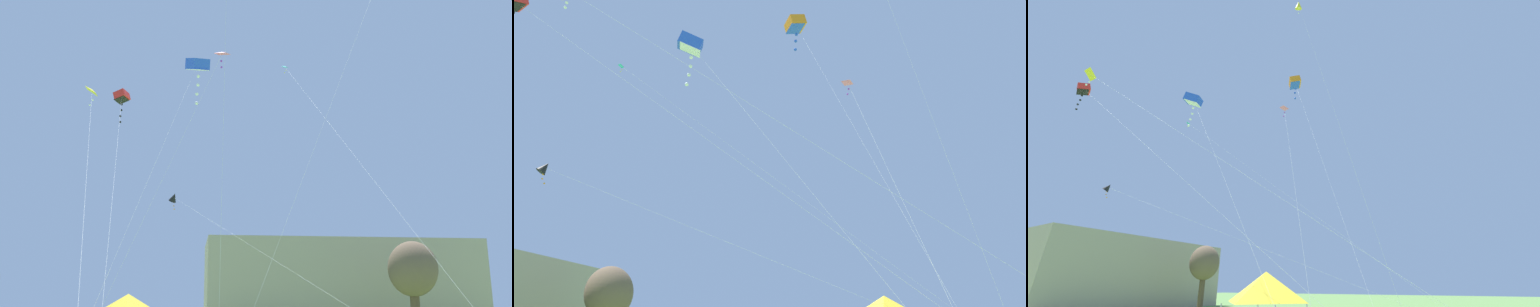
{
  "view_description": "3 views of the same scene",
  "coord_description": "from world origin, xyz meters",
  "views": [
    {
      "loc": [
        -1.91,
        -14.86,
        3.28
      ],
      "look_at": [
        1.32,
        13.78,
        10.87
      ],
      "focal_mm": 40.0,
      "sensor_mm": 36.0,
      "label": 1
    },
    {
      "loc": [
        -23.11,
        6.87,
        2.08
      ],
      "look_at": [
        1.82,
        13.79,
        11.88
      ],
      "focal_mm": 35.0,
      "sensor_mm": 36.0,
      "label": 2
    },
    {
      "loc": [
        -15.04,
        0.66,
        3.08
      ],
      "look_at": [
        0.24,
        9.64,
        11.33
      ],
      "focal_mm": 20.0,
      "sensor_mm": 36.0,
      "label": 3
    }
  ],
  "objects": [
    {
      "name": "kite_cyan_delta_5",
      "position": [
        5.24,
        24.29,
        19.75
      ],
      "size": [
        3.29,
        26.26,
        21.38
      ],
      "color": "silver",
      "rests_on": "ground"
    },
    {
      "name": "tree_far_left",
      "position": [
        16.91,
        32.73,
        6.02
      ],
      "size": [
        4.2,
        4.2,
        8.47
      ],
      "color": "brown",
      "rests_on": "ground"
    },
    {
      "name": "kite_red_box_1",
      "position": [
        -7.13,
        24.13,
        17.48
      ],
      "size": [
        3.33,
        22.77,
        17.98
      ],
      "color": "silver",
      "rests_on": "ground"
    },
    {
      "name": "kite_blue_box_7",
      "position": [
        -1.84,
        17.27,
        17.2
      ],
      "size": [
        5.08,
        13.26,
        17.88
      ],
      "color": "silver",
      "rests_on": "ground"
    },
    {
      "name": "kite_black_diamond_2",
      "position": [
        -3.15,
        24.1,
        10.28
      ],
      "size": [
        10.84,
        25.45,
        10.78
      ],
      "color": "silver",
      "rests_on": "ground"
    },
    {
      "name": "kite_orange_box_6",
      "position": [
        10.39,
        14.02,
        26.24
      ],
      "size": [
        12.54,
        11.28,
        26.91
      ],
      "color": "silver",
      "rests_on": "ground"
    },
    {
      "name": "kite_pink_delta_0",
      "position": [
        -0.85,
        8.95,
        14.03
      ],
      "size": [
        5.68,
        4.7,
        14.43
      ],
      "color": "silver",
      "rests_on": "ground"
    }
  ]
}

